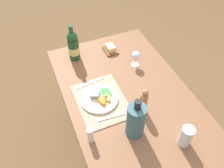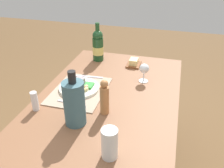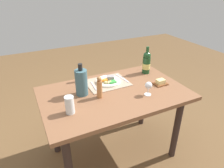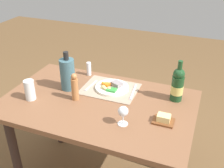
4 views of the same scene
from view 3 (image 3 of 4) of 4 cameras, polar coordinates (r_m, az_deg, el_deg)
ground_plane at (r=2.34m, az=0.55°, el=-18.84°), size 8.00×8.00×0.00m
dining_table at (r=1.91m, az=0.64°, el=-5.07°), size 1.33×0.83×0.77m
placemat at (r=2.01m, az=-1.33°, el=0.38°), size 0.41×0.32×0.01m
dinner_plate at (r=2.01m, az=-1.03°, el=0.93°), size 0.25×0.25×0.05m
fork at (r=2.09m, az=2.93°, el=1.68°), size 0.04×0.22×0.00m
knife at (r=1.94m, az=-5.22°, el=-0.52°), size 0.03×0.18×0.00m
wine_glass at (r=1.79m, az=10.33°, el=-0.56°), size 0.06×0.06×0.13m
pepper_mill at (r=1.73m, az=-3.58°, el=-1.05°), size 0.05×0.05×0.20m
butter_dish at (r=2.03m, az=13.61°, el=0.44°), size 0.13×0.10×0.05m
salt_shaker at (r=2.04m, az=-9.59°, el=2.12°), size 0.04×0.04×0.11m
water_tumbler at (r=1.58m, az=-11.92°, el=-6.13°), size 0.07×0.07×0.15m
wine_bottle at (r=2.21m, az=9.77°, el=5.97°), size 0.09×0.09×0.30m
cooler_bottle at (r=1.78m, az=-8.69°, el=0.51°), size 0.11×0.11×0.30m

